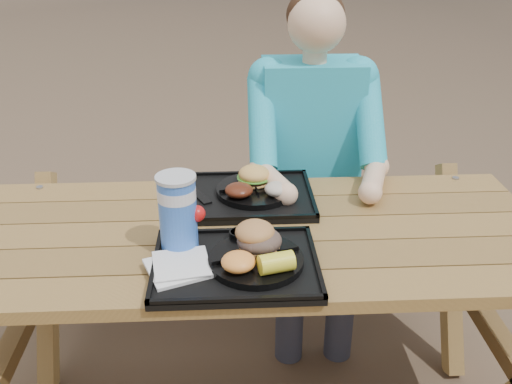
{
  "coord_description": "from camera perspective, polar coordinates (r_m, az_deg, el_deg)",
  "views": [
    {
      "loc": [
        -0.08,
        -1.52,
        1.63
      ],
      "look_at": [
        0.0,
        0.0,
        0.88
      ],
      "focal_mm": 40.0,
      "sensor_mm": 36.0,
      "label": 1
    }
  ],
  "objects": [
    {
      "name": "picnic_table",
      "position": [
        1.97,
        0.0,
        -13.3
      ],
      "size": [
        1.8,
        1.49,
        0.75
      ],
      "primitive_type": null,
      "color": "#999999",
      "rests_on": "ground"
    },
    {
      "name": "tray_near",
      "position": [
        1.57,
        -2.04,
        -7.4
      ],
      "size": [
        0.45,
        0.35,
        0.02
      ],
      "primitive_type": "cube",
      "color": "black",
      "rests_on": "picnic_table"
    },
    {
      "name": "tray_far",
      "position": [
        1.93,
        -1.01,
        -0.53
      ],
      "size": [
        0.45,
        0.35,
        0.02
      ],
      "primitive_type": "cube",
      "color": "black",
      "rests_on": "picnic_table"
    },
    {
      "name": "plate_near",
      "position": [
        1.56,
        -0.01,
        -6.84
      ],
      "size": [
        0.26,
        0.26,
        0.02
      ],
      "primitive_type": "cylinder",
      "color": "black",
      "rests_on": "tray_near"
    },
    {
      "name": "plate_far",
      "position": [
        1.93,
        -0.14,
        0.15
      ],
      "size": [
        0.26,
        0.26,
        0.02
      ],
      "primitive_type": "cylinder",
      "color": "black",
      "rests_on": "tray_far"
    },
    {
      "name": "napkin_stack",
      "position": [
        1.54,
        -7.87,
        -7.44
      ],
      "size": [
        0.2,
        0.2,
        0.02
      ],
      "primitive_type": "cube",
      "rotation": [
        0.0,
        0.0,
        0.38
      ],
      "color": "white",
      "rests_on": "tray_near"
    },
    {
      "name": "soda_cup",
      "position": [
        1.59,
        -7.81,
        -2.2
      ],
      "size": [
        0.11,
        0.11,
        0.21
      ],
      "primitive_type": "cylinder",
      "color": "blue",
      "rests_on": "tray_near"
    },
    {
      "name": "condiment_bbq",
      "position": [
        1.65,
        -1.74,
        -4.45
      ],
      "size": [
        0.06,
        0.06,
        0.03
      ],
      "primitive_type": "cylinder",
      "color": "black",
      "rests_on": "tray_near"
    },
    {
      "name": "condiment_mustard",
      "position": [
        1.67,
        -0.22,
        -4.04
      ],
      "size": [
        0.06,
        0.06,
        0.03
      ],
      "primitive_type": "cylinder",
      "color": "yellow",
      "rests_on": "tray_near"
    },
    {
      "name": "sandwich",
      "position": [
        1.56,
        0.34,
        -3.75
      ],
      "size": [
        0.12,
        0.12,
        0.12
      ],
      "primitive_type": null,
      "color": "#BC7C42",
      "rests_on": "plate_near"
    },
    {
      "name": "mac_cheese",
      "position": [
        1.49,
        -1.78,
        -6.99
      ],
      "size": [
        0.09,
        0.09,
        0.05
      ],
      "primitive_type": "ellipsoid",
      "color": "#FFA343",
      "rests_on": "plate_near"
    },
    {
      "name": "corn_cob",
      "position": [
        1.48,
        2.05,
        -7.08
      ],
      "size": [
        0.11,
        0.11,
        0.05
      ],
      "primitive_type": null,
      "rotation": [
        0.0,
        0.0,
        0.26
      ],
      "color": "#FFF135",
      "rests_on": "plate_near"
    },
    {
      "name": "cutlery_far",
      "position": [
        1.94,
        -5.89,
        -0.14
      ],
      "size": [
        0.1,
        0.17,
        0.01
      ],
      "primitive_type": "cube",
      "rotation": [
        0.0,
        0.0,
        0.46
      ],
      "color": "black",
      "rests_on": "tray_far"
    },
    {
      "name": "burger",
      "position": [
        1.94,
        -0.2,
        2.18
      ],
      "size": [
        0.11,
        0.11,
        0.1
      ],
      "primitive_type": null,
      "color": "#E8A951",
      "rests_on": "plate_far"
    },
    {
      "name": "baked_beans",
      "position": [
        1.86,
        -1.72,
        0.18
      ],
      "size": [
        0.09,
        0.09,
        0.04
      ],
      "primitive_type": "ellipsoid",
      "color": "#542010",
      "rests_on": "plate_far"
    },
    {
      "name": "potato_salad",
      "position": [
        1.87,
        2.07,
        0.3
      ],
      "size": [
        0.08,
        0.08,
        0.04
      ],
      "primitive_type": "ellipsoid",
      "color": "beige",
      "rests_on": "plate_far"
    },
    {
      "name": "diner",
      "position": [
        2.33,
        5.33,
        1.02
      ],
      "size": [
        0.48,
        0.84,
        1.28
      ],
      "primitive_type": null,
      "color": "#1C9AC8",
      "rests_on": "ground"
    }
  ]
}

